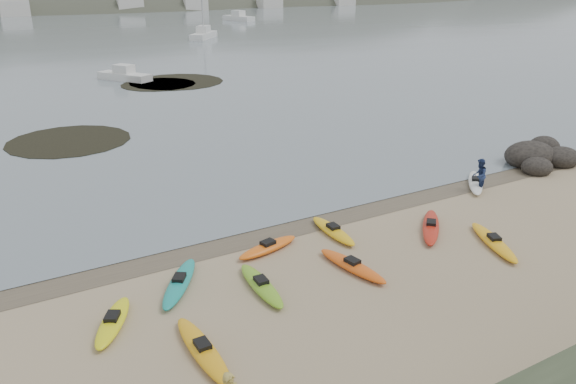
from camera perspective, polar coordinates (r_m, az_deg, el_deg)
ground at (r=25.24m, az=-0.00°, el=-3.17°), size 600.00×600.00×0.00m
wet_sand at (r=25.00m, az=0.34°, el=-3.41°), size 60.00×60.00×0.00m
kayaks at (r=22.19m, az=4.66°, el=-6.40°), size 22.29×9.50×0.34m
person_east at (r=30.21m, az=18.87°, el=1.62°), size 1.06×1.01×1.73m
rock_cluster at (r=36.26m, az=24.16°, el=3.02°), size 5.09×3.71×1.62m
kelp_mats at (r=53.32m, az=-14.10°, el=9.45°), size 22.27×25.97×0.04m
moored_boats at (r=98.32m, az=-24.76°, el=13.75°), size 101.13×71.99×1.33m
far_hills at (r=221.40m, az=-16.87°, el=13.68°), size 550.00×135.00×80.00m
far_town at (r=166.04m, az=-24.90°, el=16.61°), size 199.00×5.00×4.00m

